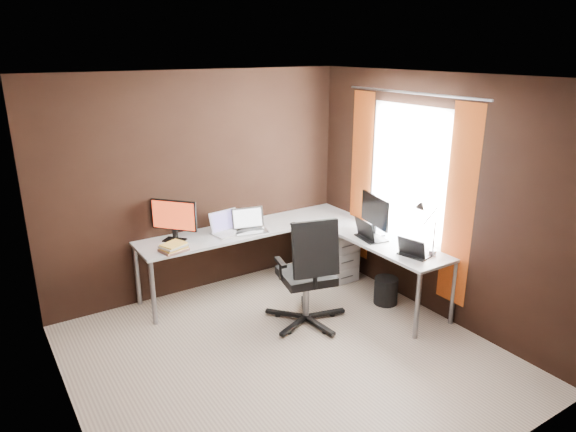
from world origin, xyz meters
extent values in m
cube|color=#BDAC93|center=(0.00, 0.00, 0.00)|extent=(3.60, 3.60, 0.00)
cube|color=white|center=(0.00, 0.00, 2.50)|extent=(3.60, 3.60, 0.00)
cube|color=black|center=(0.00, 1.80, 1.25)|extent=(3.60, 0.00, 2.50)
cube|color=black|center=(0.00, -1.80, 1.25)|extent=(3.60, 0.00, 2.50)
cube|color=black|center=(-1.80, 0.00, 1.25)|extent=(0.00, 3.60, 2.50)
cube|color=black|center=(1.80, 0.00, 1.25)|extent=(0.00, 3.60, 2.50)
cube|color=white|center=(1.79, 0.35, 1.45)|extent=(0.00, 1.00, 1.30)
cube|color=#C64B17|center=(1.75, -0.38, 1.25)|extent=(0.01, 0.35, 2.00)
cube|color=#C64B17|center=(1.75, 1.07, 1.25)|extent=(0.01, 0.35, 2.00)
cylinder|color=slate|center=(1.75, 0.35, 2.28)|extent=(0.02, 1.90, 0.02)
cube|color=silver|center=(0.48, 1.50, 0.71)|extent=(2.65, 0.60, 0.03)
cube|color=silver|center=(1.50, 0.38, 0.71)|extent=(0.60, 1.65, 0.03)
cylinder|color=slate|center=(-0.81, 1.24, 0.35)|extent=(0.05, 0.05, 0.70)
cylinder|color=slate|center=(-0.81, 1.76, 0.35)|extent=(0.05, 0.05, 0.70)
cylinder|color=slate|center=(1.24, -0.41, 0.35)|extent=(0.05, 0.05, 0.70)
cylinder|color=slate|center=(1.76, -0.41, 0.35)|extent=(0.05, 0.05, 0.70)
cylinder|color=slate|center=(1.76, 1.76, 0.35)|extent=(0.05, 0.05, 0.70)
cube|color=silver|center=(1.43, 1.15, 0.30)|extent=(0.42, 0.50, 0.60)
cube|color=black|center=(-0.42, 1.57, 0.74)|extent=(0.26, 0.27, 0.01)
cube|color=black|center=(-0.41, 1.59, 0.80)|extent=(0.06, 0.06, 0.10)
cube|color=black|center=(-0.41, 1.59, 1.02)|extent=(0.36, 0.41, 0.33)
cube|color=red|center=(-0.42, 1.58, 1.02)|extent=(0.32, 0.37, 0.30)
cube|color=black|center=(1.54, 0.56, 0.74)|extent=(0.17, 0.23, 0.01)
cube|color=black|center=(1.52, 0.56, 0.79)|extent=(0.04, 0.05, 0.09)
cube|color=black|center=(1.52, 0.56, 1.01)|extent=(0.14, 0.54, 0.34)
cube|color=#1B50B0|center=(1.54, 0.56, 1.01)|extent=(0.12, 0.51, 0.31)
cube|color=silver|center=(0.18, 1.46, 0.74)|extent=(0.40, 0.30, 0.02)
cube|color=silver|center=(0.16, 1.56, 0.86)|extent=(0.37, 0.12, 0.23)
cube|color=#5F5396|center=(0.16, 1.55, 0.86)|extent=(0.32, 0.10, 0.19)
cube|color=silver|center=(0.41, 1.39, 0.74)|extent=(0.42, 0.34, 0.02)
cube|color=silver|center=(0.43, 1.49, 0.86)|extent=(0.38, 0.15, 0.23)
cube|color=white|center=(0.43, 1.48, 0.86)|extent=(0.33, 0.13, 0.20)
cube|color=black|center=(1.41, 0.47, 0.74)|extent=(0.29, 0.37, 0.02)
cube|color=black|center=(1.32, 0.48, 0.85)|extent=(0.11, 0.34, 0.21)
cube|color=#162536|center=(1.33, 0.48, 0.85)|extent=(0.10, 0.30, 0.18)
cube|color=black|center=(1.46, -0.12, 0.74)|extent=(0.27, 0.34, 0.02)
cube|color=black|center=(1.38, -0.14, 0.84)|extent=(0.12, 0.30, 0.19)
cube|color=#B95760|center=(1.39, -0.14, 0.84)|extent=(0.11, 0.26, 0.16)
cube|color=#90604E|center=(-0.54, 1.30, 0.74)|extent=(0.29, 0.25, 0.03)
cube|color=#F0C549|center=(-0.54, 1.30, 0.77)|extent=(0.28, 0.24, 0.02)
cube|color=beige|center=(-0.54, 1.30, 0.79)|extent=(0.30, 0.27, 0.02)
cube|color=#F0C549|center=(-0.54, 1.30, 0.81)|extent=(0.28, 0.25, 0.02)
ellipsoid|color=black|center=(-0.62, 1.35, 0.75)|extent=(0.10, 0.06, 0.04)
ellipsoid|color=black|center=(0.94, 1.30, 0.75)|extent=(0.11, 0.08, 0.04)
cylinder|color=slate|center=(1.61, -0.22, 0.76)|extent=(0.07, 0.07, 0.06)
cylinder|color=slate|center=(1.61, -0.22, 0.94)|extent=(0.02, 0.02, 0.30)
cylinder|color=slate|center=(1.56, -0.19, 1.14)|extent=(0.02, 0.16, 0.22)
cone|color=slate|center=(1.51, -0.12, 1.22)|extent=(0.09, 0.12, 0.12)
cylinder|color=slate|center=(0.53, 0.45, 0.27)|extent=(0.07, 0.07, 0.42)
cube|color=black|center=(0.53, 0.45, 0.51)|extent=(0.61, 0.61, 0.09)
cube|color=black|center=(0.47, 0.22, 0.90)|extent=(0.48, 0.24, 0.55)
cylinder|color=black|center=(1.50, 0.29, 0.15)|extent=(0.27, 0.27, 0.30)
camera|label=1|loc=(-2.21, -3.44, 2.72)|focal=32.00mm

